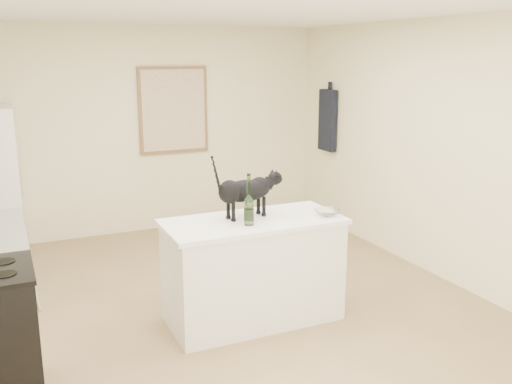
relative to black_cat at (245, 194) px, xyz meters
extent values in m
plane|color=#94754E|center=(-0.06, 0.12, -1.11)|extent=(5.50, 5.50, 0.00)
plane|color=white|center=(-0.06, 0.12, 1.49)|extent=(5.50, 5.50, 0.00)
plane|color=beige|center=(-0.06, 2.87, 0.19)|extent=(4.50, 0.00, 4.50)
plane|color=beige|center=(-0.06, -2.63, 0.19)|extent=(4.50, 0.00, 4.50)
plane|color=beige|center=(2.19, 0.12, 0.19)|extent=(0.00, 5.50, 5.50)
cube|color=white|center=(0.04, -0.08, -0.68)|extent=(1.44, 0.67, 0.86)
cube|color=white|center=(0.04, -0.08, -0.23)|extent=(1.50, 0.70, 0.04)
cube|color=brown|center=(0.24, 2.84, 0.44)|extent=(0.90, 0.03, 1.10)
cube|color=beige|center=(0.24, 2.82, 0.44)|extent=(0.82, 0.00, 1.02)
cube|color=black|center=(2.13, 2.17, 0.29)|extent=(0.08, 0.34, 0.80)
cylinder|color=#2D6026|center=(-0.06, -0.21, -0.02)|extent=(0.09, 0.09, 0.37)
imported|color=white|center=(0.67, -0.24, -0.18)|extent=(0.22, 0.22, 0.05)
cube|color=beige|center=(-1.67, 2.45, 0.13)|extent=(0.05, 0.11, 0.15)
camera|label=1|loc=(-1.82, -4.21, 1.12)|focal=39.67mm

